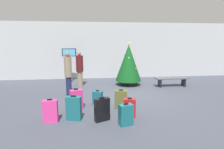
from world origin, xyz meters
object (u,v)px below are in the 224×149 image
suitcase_3 (102,110)px  suitcase_6 (126,115)px  waiting_bench (172,80)px  suitcase_5 (121,99)px  suitcase_0 (130,108)px  suitcase_7 (98,98)px  holiday_tree (129,63)px  traveller_1 (68,73)px  suitcase_1 (74,108)px  suitcase_4 (50,111)px  flight_info_kiosk (69,59)px  traveller_0 (80,68)px  suitcase_2 (76,99)px

suitcase_3 → suitcase_6: size_ratio=1.14×
waiting_bench → suitcase_5: bearing=-139.0°
suitcase_0 → suitcase_5: size_ratio=0.91×
suitcase_7 → suitcase_3: bearing=-86.6°
suitcase_7 → holiday_tree: bearing=58.5°
traveller_1 → holiday_tree: bearing=27.5°
suitcase_1 → suitcase_4: bearing=-174.4°
suitcase_3 → suitcase_5: 1.19m
suitcase_5 → traveller_1: bearing=138.1°
suitcase_3 → suitcase_4: 1.52m
suitcase_6 → suitcase_3: bearing=152.2°
flight_info_kiosk → suitcase_4: 5.39m
traveller_0 → suitcase_2: bearing=-88.5°
traveller_1 → suitcase_5: bearing=-41.9°
traveller_0 → suitcase_3: (0.93, -4.36, -0.61)m
traveller_1 → suitcase_2: traveller_1 is taller
suitcase_2 → suitcase_6: 2.06m
waiting_bench → suitcase_1: 5.92m
waiting_bench → suitcase_2: size_ratio=2.41×
traveller_0 → suitcase_6: (1.59, -4.70, -0.66)m
suitcase_5 → flight_info_kiosk: bearing=117.3°
traveller_0 → suitcase_5: 3.85m
traveller_1 → suitcase_1: traveller_1 is taller
suitcase_3 → suitcase_5: bearing=52.6°
suitcase_4 → suitcase_5: bearing=20.8°
holiday_tree → suitcase_6: bearing=-102.4°
waiting_bench → suitcase_7: 4.58m
holiday_tree → suitcase_2: holiday_tree is taller
waiting_bench → suitcase_1: (-4.74, -3.55, -0.00)m
holiday_tree → waiting_bench: holiday_tree is taller
traveller_1 → suitcase_0: 3.46m
suitcase_6 → suitcase_7: bearing=112.4°
suitcase_1 → suitcase_5: bearing=26.7°
holiday_tree → traveller_0: holiday_tree is taller
suitcase_1 → traveller_0: bearing=91.2°
suitcase_6 → waiting_bench: bearing=51.3°
flight_info_kiosk → suitcase_5: bearing=-62.7°
suitcase_0 → flight_info_kiosk: bearing=115.3°
suitcase_5 → traveller_0: bearing=115.8°
waiting_bench → suitcase_1: suitcase_1 is taller
traveller_1 → suitcase_5: traveller_1 is taller
holiday_tree → traveller_0: (-2.62, 0.01, -0.26)m
waiting_bench → suitcase_3: size_ratio=2.38×
flight_info_kiosk → suitcase_0: bearing=-64.7°
suitcase_0 → suitcase_6: bearing=-112.1°
traveller_0 → suitcase_3: traveller_0 is taller
traveller_1 → traveller_0: bearing=76.2°
suitcase_1 → flight_info_kiosk: bearing=98.0°
holiday_tree → suitcase_4: (-3.20, -4.25, -0.89)m
flight_info_kiosk → suitcase_6: (2.23, -5.73, -1.04)m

